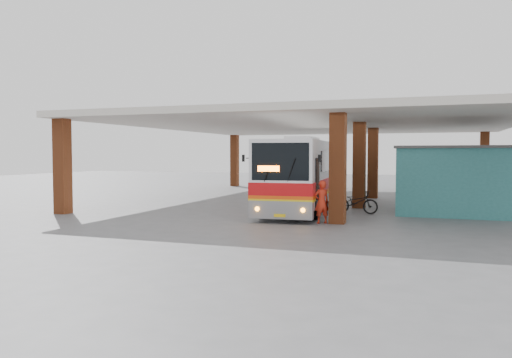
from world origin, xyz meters
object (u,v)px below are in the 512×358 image
object	(u,v)px
motorcycle	(356,202)
red_chair	(406,195)
coach_bus	(306,173)
pedestrian	(322,202)

from	to	relation	value
motorcycle	red_chair	xyz separation A→B (m)	(1.88, 7.04, -0.19)
coach_bus	red_chair	bearing A→B (deg)	46.50
pedestrian	red_chair	world-z (taller)	pedestrian
coach_bus	red_chair	size ratio (longest dim) A/B	16.87
coach_bus	motorcycle	world-z (taller)	coach_bus
motorcycle	pedestrian	bearing A→B (deg)	174.19
pedestrian	red_chair	xyz separation A→B (m)	(2.68, 10.81, -0.51)
coach_bus	pedestrian	size ratio (longest dim) A/B	7.33
coach_bus	motorcycle	size ratio (longest dim) A/B	6.11
motorcycle	red_chair	world-z (taller)	motorcycle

